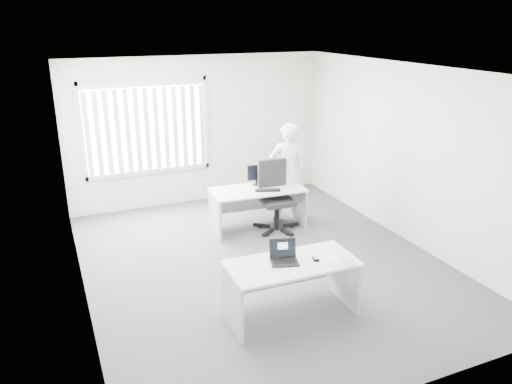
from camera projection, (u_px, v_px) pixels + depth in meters
name	position (u px, v px, depth m)	size (l,w,h in m)	color
ground	(263.00, 263.00, 7.40)	(6.00, 6.00, 0.00)	#595861
wall_back	(199.00, 130.00, 9.54)	(5.00, 0.02, 2.80)	silver
wall_front	(404.00, 266.00, 4.34)	(5.00, 0.02, 2.80)	silver
wall_left	(74.00, 197.00, 6.00)	(0.02, 6.00, 2.80)	silver
wall_right	(407.00, 154.00, 7.88)	(0.02, 6.00, 2.80)	silver
ceiling	(264.00, 70.00, 6.48)	(5.00, 6.00, 0.02)	white
window	(147.00, 127.00, 9.08)	(2.32, 0.06, 1.76)	beige
blinds	(147.00, 130.00, 9.03)	(2.20, 0.10, 1.50)	silver
desk_near	(292.00, 277.00, 5.96)	(1.57, 0.77, 0.71)	silver
desk_far	(258.00, 200.00, 8.47)	(1.60, 0.82, 0.71)	silver
office_chair	(276.00, 208.00, 8.49)	(0.71, 0.71, 1.18)	black
person	(287.00, 172.00, 8.71)	(0.65, 0.43, 1.77)	silver
laptop	(285.00, 254.00, 5.84)	(0.32, 0.28, 0.25)	black
paper_sheet	(325.00, 259.00, 5.98)	(0.31, 0.22, 0.00)	white
mouse	(316.00, 258.00, 5.94)	(0.06, 0.11, 0.04)	#BBBBBE
booklet	(349.00, 263.00, 5.87)	(0.14, 0.20, 0.01)	white
keyboard	(268.00, 190.00, 8.32)	(0.42, 0.14, 0.02)	black
monitor	(257.00, 175.00, 8.57)	(0.35, 0.11, 0.35)	black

